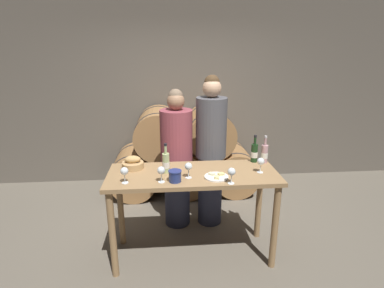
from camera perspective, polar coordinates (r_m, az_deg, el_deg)
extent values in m
plane|color=#665E51|center=(3.35, 0.19, -20.12)|extent=(10.00, 10.00, 0.00)
cube|color=#60594F|center=(4.73, -1.99, 12.03)|extent=(10.00, 0.12, 3.20)
cylinder|color=#9E7042|center=(4.54, -10.75, -5.11)|extent=(0.66, 0.82, 0.66)
cylinder|color=#2D2D33|center=(4.30, -11.09, -6.44)|extent=(0.67, 0.02, 0.67)
cylinder|color=#2D2D33|center=(4.78, -10.45, -3.91)|extent=(0.67, 0.02, 0.67)
cylinder|color=#9E7042|center=(4.51, -1.48, -4.90)|extent=(0.66, 0.82, 0.66)
cylinder|color=#2D2D33|center=(4.27, -1.28, -6.23)|extent=(0.67, 0.02, 0.67)
cylinder|color=#2D2D33|center=(4.76, -1.67, -3.70)|extent=(0.67, 0.02, 0.67)
cylinder|color=#9E7042|center=(4.61, 7.63, -4.57)|extent=(0.66, 0.82, 0.66)
cylinder|color=#2D2D33|center=(4.37, 8.35, -5.85)|extent=(0.67, 0.02, 0.67)
cylinder|color=#2D2D33|center=(4.85, 6.98, -3.42)|extent=(0.67, 0.02, 0.67)
cylinder|color=#9E7042|center=(4.32, -6.38, 2.25)|extent=(0.66, 0.82, 0.66)
cylinder|color=#2D2D33|center=(4.07, -6.46, 1.28)|extent=(0.67, 0.02, 0.67)
cylinder|color=#2D2D33|center=(4.57, -6.31, 3.10)|extent=(0.67, 0.02, 0.67)
cylinder|color=#9E7042|center=(4.36, 3.25, 2.46)|extent=(0.66, 0.82, 0.66)
cylinder|color=#2D2D33|center=(4.11, 3.75, 1.52)|extent=(0.67, 0.02, 0.67)
cylinder|color=#2D2D33|center=(4.61, 2.80, 3.30)|extent=(0.67, 0.02, 0.67)
cylinder|color=#99754C|center=(2.93, -14.91, -16.42)|extent=(0.06, 0.06, 0.88)
cylinder|color=#99754C|center=(3.05, 15.50, -15.04)|extent=(0.06, 0.06, 0.88)
cylinder|color=#99754C|center=(3.36, -13.46, -11.64)|extent=(0.06, 0.06, 0.88)
cylinder|color=#99754C|center=(3.46, 12.64, -10.65)|extent=(0.06, 0.06, 0.88)
cube|color=#99754C|center=(2.89, 0.21, -5.85)|extent=(1.63, 0.63, 0.04)
cylinder|color=#2D334C|center=(3.66, -2.82, -9.39)|extent=(0.30, 0.30, 0.79)
cylinder|color=#8C3D47|center=(3.40, -3.00, 1.31)|extent=(0.37, 0.37, 0.62)
sphere|color=#997051|center=(3.31, -3.11, 8.14)|extent=(0.19, 0.19, 0.19)
sphere|color=#75604C|center=(3.31, -3.13, 9.09)|extent=(0.16, 0.16, 0.16)
cylinder|color=#2D334C|center=(3.67, 3.44, -8.64)|extent=(0.29, 0.29, 0.86)
cylinder|color=#4C4C51|center=(3.41, 3.67, 3.13)|extent=(0.35, 0.35, 0.68)
sphere|color=tan|center=(3.32, 3.82, 10.59)|extent=(0.21, 0.21, 0.21)
sphere|color=#47331E|center=(3.33, 3.81, 11.60)|extent=(0.17, 0.17, 0.17)
cylinder|color=#193819|center=(3.20, 11.78, -1.70)|extent=(0.07, 0.07, 0.19)
cylinder|color=#193819|center=(3.16, 11.93, 0.61)|extent=(0.03, 0.03, 0.08)
cylinder|color=black|center=(3.14, 11.98, 1.48)|extent=(0.03, 0.03, 0.02)
cylinder|color=white|center=(3.20, 11.76, -1.96)|extent=(0.07, 0.07, 0.06)
cylinder|color=#ADBC7F|center=(2.87, -4.98, -3.64)|extent=(0.07, 0.07, 0.19)
cylinder|color=#ADBC7F|center=(2.82, -5.05, -1.09)|extent=(0.03, 0.03, 0.08)
cylinder|color=black|center=(2.81, -5.08, -0.13)|extent=(0.03, 0.03, 0.02)
cylinder|color=white|center=(2.87, -4.97, -3.93)|extent=(0.07, 0.07, 0.06)
cylinder|color=#BC8E93|center=(3.20, 13.64, -1.83)|extent=(0.07, 0.07, 0.19)
cylinder|color=#BC8E93|center=(3.16, 13.81, 0.45)|extent=(0.03, 0.03, 0.08)
cylinder|color=#B7B7BC|center=(3.15, 13.87, 1.32)|extent=(0.03, 0.03, 0.02)
cylinder|color=white|center=(3.21, 13.62, -2.09)|extent=(0.07, 0.07, 0.06)
cylinder|color=navy|center=(2.68, -3.26, -6.11)|extent=(0.11, 0.11, 0.10)
cylinder|color=navy|center=(2.67, -3.27, -5.20)|extent=(0.12, 0.12, 0.01)
cylinder|color=tan|center=(3.04, -11.19, -3.99)|extent=(0.21, 0.21, 0.06)
ellipsoid|color=tan|center=(3.01, -11.26, -2.89)|extent=(0.16, 0.10, 0.07)
cylinder|color=white|center=(2.79, 4.67, -6.26)|extent=(0.22, 0.22, 0.01)
cube|color=#E0CC7F|center=(2.80, 5.55, -5.73)|extent=(0.07, 0.06, 0.02)
cube|color=beige|center=(2.80, 3.77, -5.71)|extent=(0.07, 0.07, 0.02)
cube|color=beige|center=(2.73, 4.72, -6.34)|extent=(0.05, 0.06, 0.02)
cylinder|color=white|center=(2.74, -12.62, -7.20)|extent=(0.06, 0.06, 0.00)
cylinder|color=white|center=(2.72, -12.68, -6.41)|extent=(0.01, 0.01, 0.08)
sphere|color=white|center=(2.69, -12.77, -5.05)|extent=(0.07, 0.07, 0.07)
cylinder|color=white|center=(2.70, -5.84, -7.19)|extent=(0.06, 0.06, 0.00)
cylinder|color=white|center=(2.68, -5.87, -6.38)|extent=(0.01, 0.01, 0.08)
sphere|color=white|center=(2.66, -5.92, -5.01)|extent=(0.07, 0.07, 0.07)
cylinder|color=white|center=(2.77, -0.67, -6.41)|extent=(0.06, 0.06, 0.00)
cylinder|color=white|center=(2.76, -0.67, -5.62)|extent=(0.01, 0.01, 0.08)
sphere|color=white|center=(2.73, -0.68, -4.27)|extent=(0.07, 0.07, 0.07)
cylinder|color=white|center=(2.68, 7.45, -7.43)|extent=(0.06, 0.06, 0.00)
cylinder|color=white|center=(2.67, 7.49, -6.62)|extent=(0.01, 0.01, 0.08)
sphere|color=white|center=(2.64, 7.54, -5.24)|extent=(0.07, 0.07, 0.07)
cylinder|color=white|center=(2.96, 12.83, -5.26)|extent=(0.06, 0.06, 0.00)
cylinder|color=white|center=(2.95, 12.88, -4.51)|extent=(0.01, 0.01, 0.08)
sphere|color=white|center=(2.92, 12.97, -3.25)|extent=(0.07, 0.07, 0.07)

